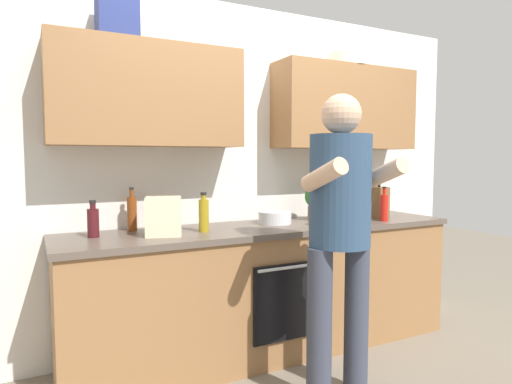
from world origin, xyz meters
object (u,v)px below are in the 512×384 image
Objects in this scene: person_standing at (340,222)px; bottle_wine at (93,222)px; potted_herb at (317,201)px; bottle_oil at (204,215)px; bottle_hotsauce at (384,207)px; bottle_vinegar at (132,213)px; knife_block at (379,202)px; grocery_bag_rice at (163,216)px; mixing_bowl at (275,217)px; bottle_soy at (343,207)px; cup_tea at (364,214)px; cup_coffee at (318,219)px.

person_standing reaches higher than bottle_wine.
bottle_oil is at bearing -173.41° from potted_herb.
bottle_hotsauce is 0.50m from potted_herb.
bottle_vinegar is 1.88m from knife_block.
potted_herb reaches higher than grocery_bag_rice.
grocery_bag_rice is (-0.27, -0.01, 0.01)m from bottle_oil.
mixing_bowl is at bearing 10.52° from bottle_oil.
bottle_soy is 0.93× the size of bottle_hotsauce.
potted_herb is (0.37, 0.00, 0.11)m from mixing_bowl.
cup_tea is (0.07, -0.16, -0.04)m from bottle_soy.
person_standing reaches higher than potted_herb.
cup_tea is at bearing -11.67° from bottle_vinegar.
knife_block reaches higher than bottle_hotsauce.
cup_coffee is at bearing -172.85° from knife_block.
bottle_oil is 0.96m from potted_herb.
bottle_soy is at bearing -6.62° from bottle_vinegar.
mixing_bowl is at bearing 86.51° from person_standing.
grocery_bag_rice is at bearing 179.64° from knife_block.
bottle_hotsauce is (0.21, -0.22, 0.01)m from bottle_soy.
mixing_bowl is at bearing 7.90° from grocery_bag_rice.
person_standing reaches higher than bottle_oil.
cup_tea is 0.69m from mixing_bowl.
bottle_oil is (-1.17, -0.07, 0.02)m from bottle_soy.
person_standing is 1.07m from grocery_bag_rice.
person_standing is 0.68m from cup_coffee.
cup_coffee is at bearing -8.24° from bottle_wine.
person_standing is 0.94m from cup_tea.
cup_coffee is (1.48, -0.21, -0.05)m from bottle_wine.
potted_herb is 1.16× the size of grocery_bag_rice.
bottle_hotsauce is (0.85, 0.56, -0.01)m from person_standing.
bottle_wine is at bearing 176.33° from knife_block.
grocery_bag_rice reaches higher than cup_coffee.
bottle_wine is at bearing 171.76° from cup_coffee.
bottle_hotsauce is at bearing -5.05° from grocery_bag_rice.
bottle_soy is 0.18m from cup_tea.
bottle_hotsauce is at bearing -6.39° from bottle_oil.
person_standing reaches higher than bottle_soy.
cup_coffee is (-0.35, -0.17, -0.05)m from bottle_soy.
bottle_hotsauce reaches higher than bottle_oil.
knife_block is 0.52m from potted_herb.
mixing_bowl is (-0.80, 0.26, -0.06)m from bottle_hotsauce.
bottle_oil reaches higher than bottle_soy.
bottle_vinegar is 1.28m from cup_coffee.
grocery_bag_rice reaches higher than cup_tea.
bottle_soy reaches higher than mixing_bowl.
knife_block reaches higher than grocery_bag_rice.
bottle_soy is 1.59m from bottle_vinegar.
grocery_bag_rice is at bearing 175.27° from cup_coffee.
grocery_bag_rice is at bearing -62.00° from bottle_vinegar.
bottle_soy is 1.08× the size of bottle_wine.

